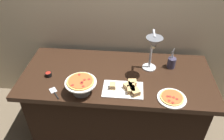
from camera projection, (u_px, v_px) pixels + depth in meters
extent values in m
plane|color=brown|center=(116.00, 123.00, 2.67)|extent=(8.00, 8.00, 0.00)
cube|color=#C6B593|center=(121.00, 12.00, 2.33)|extent=(4.40, 0.04, 2.40)
cube|color=black|center=(117.00, 76.00, 2.22)|extent=(1.90, 0.84, 0.05)
cube|color=black|center=(116.00, 103.00, 2.45)|extent=(1.75, 0.74, 0.71)
cylinder|color=#B7BABF|center=(149.00, 67.00, 2.28)|extent=(0.14, 0.14, 0.01)
cylinder|color=#B7BABF|center=(151.00, 50.00, 2.15)|extent=(0.02, 0.02, 0.42)
cylinder|color=#B7BABF|center=(154.00, 34.00, 1.97)|extent=(0.02, 0.14, 0.02)
cone|color=#595B60|center=(154.00, 43.00, 1.94)|extent=(0.15, 0.15, 0.10)
sphere|color=#F9EAB2|center=(154.00, 47.00, 1.96)|extent=(0.04, 0.04, 0.04)
cylinder|color=white|center=(172.00, 98.00, 1.93)|extent=(0.25, 0.25, 0.01)
cylinder|color=#DBA856|center=(172.00, 97.00, 1.92)|extent=(0.21, 0.21, 0.01)
cylinder|color=#C65628|center=(172.00, 97.00, 1.91)|extent=(0.18, 0.18, 0.00)
cylinder|color=maroon|center=(177.00, 99.00, 1.89)|extent=(0.02, 0.02, 0.00)
cylinder|color=maroon|center=(169.00, 101.00, 1.87)|extent=(0.02, 0.02, 0.00)
cylinder|color=maroon|center=(170.00, 97.00, 1.91)|extent=(0.02, 0.02, 0.00)
cylinder|color=maroon|center=(173.00, 103.00, 1.85)|extent=(0.02, 0.02, 0.00)
cylinder|color=maroon|center=(167.00, 96.00, 1.91)|extent=(0.02, 0.02, 0.00)
cylinder|color=maroon|center=(174.00, 97.00, 1.90)|extent=(0.02, 0.02, 0.00)
cylinder|color=#595B60|center=(81.00, 88.00, 1.96)|extent=(0.02, 0.02, 0.12)
cylinder|color=#595B60|center=(82.00, 92.00, 1.99)|extent=(0.15, 0.15, 0.01)
cylinder|color=white|center=(81.00, 82.00, 1.92)|extent=(0.28, 0.28, 0.01)
cylinder|color=gold|center=(81.00, 81.00, 1.91)|extent=(0.24, 0.24, 0.01)
cylinder|color=#C65628|center=(81.00, 81.00, 1.90)|extent=(0.21, 0.21, 0.00)
cylinder|color=maroon|center=(82.00, 82.00, 1.88)|extent=(0.02, 0.02, 0.00)
cylinder|color=maroon|center=(82.00, 83.00, 1.87)|extent=(0.02, 0.02, 0.00)
cylinder|color=maroon|center=(83.00, 86.00, 1.84)|extent=(0.02, 0.02, 0.00)
cylinder|color=maroon|center=(73.00, 85.00, 1.85)|extent=(0.02, 0.02, 0.00)
cylinder|color=maroon|center=(85.00, 80.00, 1.91)|extent=(0.02, 0.02, 0.00)
cylinder|color=maroon|center=(79.00, 75.00, 1.96)|extent=(0.02, 0.02, 0.00)
cylinder|color=maroon|center=(89.00, 79.00, 1.91)|extent=(0.02, 0.02, 0.00)
cube|color=white|center=(123.00, 89.00, 2.02)|extent=(0.37, 0.23, 0.01)
cube|color=tan|center=(113.00, 87.00, 2.02)|extent=(0.06, 0.07, 0.02)
cube|color=brown|center=(113.00, 86.00, 2.01)|extent=(0.06, 0.07, 0.01)
cube|color=tan|center=(113.00, 85.00, 2.00)|extent=(0.06, 0.07, 0.02)
cube|color=tan|center=(132.00, 84.00, 2.06)|extent=(0.08, 0.07, 0.02)
cube|color=brown|center=(132.00, 83.00, 2.05)|extent=(0.08, 0.07, 0.01)
cube|color=tan|center=(132.00, 81.00, 2.04)|extent=(0.08, 0.07, 0.02)
cube|color=tan|center=(131.00, 91.00, 1.98)|extent=(0.08, 0.09, 0.02)
cube|color=brown|center=(131.00, 90.00, 1.97)|extent=(0.08, 0.09, 0.01)
cube|color=tan|center=(131.00, 89.00, 1.96)|extent=(0.08, 0.09, 0.02)
cube|color=tan|center=(128.00, 87.00, 2.02)|extent=(0.09, 0.09, 0.02)
cube|color=brown|center=(128.00, 86.00, 2.01)|extent=(0.09, 0.09, 0.01)
cube|color=tan|center=(128.00, 85.00, 2.00)|extent=(0.09, 0.09, 0.02)
cube|color=tan|center=(132.00, 88.00, 2.01)|extent=(0.07, 0.08, 0.02)
cube|color=brown|center=(132.00, 87.00, 2.00)|extent=(0.07, 0.08, 0.01)
cube|color=tan|center=(132.00, 85.00, 1.99)|extent=(0.07, 0.08, 0.02)
cube|color=tan|center=(135.00, 93.00, 1.96)|extent=(0.10, 0.11, 0.02)
cube|color=brown|center=(135.00, 92.00, 1.95)|extent=(0.10, 0.11, 0.01)
cube|color=tan|center=(135.00, 90.00, 1.94)|extent=(0.10, 0.11, 0.02)
cylinder|color=black|center=(48.00, 74.00, 2.17)|extent=(0.06, 0.06, 0.04)
cylinder|color=maroon|center=(48.00, 73.00, 2.16)|extent=(0.05, 0.05, 0.01)
cylinder|color=#383347|center=(171.00, 63.00, 2.26)|extent=(0.08, 0.08, 0.11)
cylinder|color=#B7BABF|center=(173.00, 57.00, 2.24)|extent=(0.02, 0.01, 0.17)
cylinder|color=#B7BABF|center=(172.00, 56.00, 2.23)|extent=(0.02, 0.01, 0.19)
cylinder|color=#B7BABF|center=(171.00, 59.00, 2.21)|extent=(0.01, 0.02, 0.17)
cube|color=#B7BABF|center=(53.00, 90.00, 2.01)|extent=(0.09, 0.09, 0.00)
cylinder|color=black|center=(56.00, 96.00, 1.96)|extent=(0.07, 0.09, 0.01)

